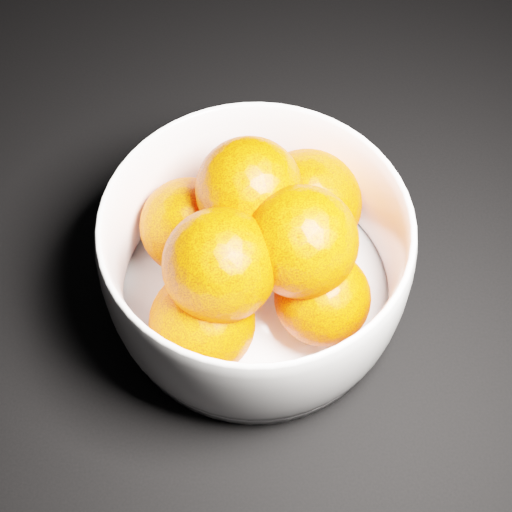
{
  "coord_description": "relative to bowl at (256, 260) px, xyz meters",
  "views": [
    {
      "loc": [
        -0.28,
        -0.54,
        0.53
      ],
      "look_at": [
        -0.25,
        -0.25,
        0.06
      ],
      "focal_mm": 50.0,
      "sensor_mm": 36.0,
      "label": 1
    }
  ],
  "objects": [
    {
      "name": "ground",
      "position": [
        0.25,
        0.25,
        -0.06
      ],
      "size": [
        3.0,
        3.0,
        0.0
      ],
      "primitive_type": "cube",
      "color": "black",
      "rests_on": "ground"
    },
    {
      "name": "bowl",
      "position": [
        0.0,
        0.0,
        0.0
      ],
      "size": [
        0.24,
        0.24,
        0.12
      ],
      "rotation": [
        0.0,
        0.0,
        0.25
      ],
      "color": "white",
      "rests_on": "ground"
    },
    {
      "name": "orange_pile",
      "position": [
        0.0,
        0.0,
        0.02
      ],
      "size": [
        0.18,
        0.19,
        0.13
      ],
      "color": "#FF4302",
      "rests_on": "bowl"
    }
  ]
}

